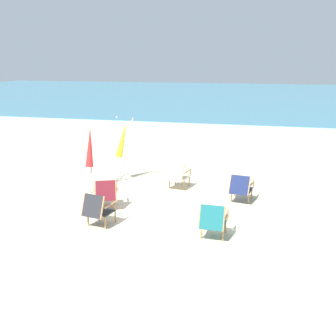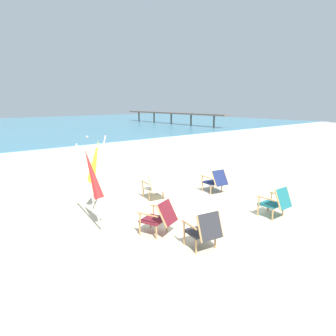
# 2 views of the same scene
# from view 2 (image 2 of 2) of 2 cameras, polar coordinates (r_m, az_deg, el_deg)

# --- Properties ---
(ground_plane) EXTENTS (80.00, 80.00, 0.00)m
(ground_plane) POSITION_cam_2_polar(r_m,az_deg,el_deg) (8.16, 6.01, -8.48)
(ground_plane) COLOR beige
(surf_band) EXTENTS (80.00, 1.10, 0.06)m
(surf_band) POSITION_cam_2_polar(r_m,az_deg,el_deg) (19.47, -23.45, 2.98)
(surf_band) COLOR white
(surf_band) RESTS_ON ground
(beach_chair_mid_center) EXTENTS (0.61, 0.72, 0.81)m
(beach_chair_mid_center) POSITION_cam_2_polar(r_m,az_deg,el_deg) (8.14, 19.96, -6.04)
(beach_chair_mid_center) COLOR #196066
(beach_chair_mid_center) RESTS_ON ground
(beach_chair_far_center) EXTENTS (0.69, 0.78, 0.81)m
(beach_chair_far_center) POSITION_cam_2_polar(r_m,az_deg,el_deg) (6.12, 6.94, -11.52)
(beach_chair_far_center) COLOR #28282D
(beach_chair_far_center) RESTS_ON ground
(beach_chair_back_left) EXTENTS (0.68, 0.84, 0.78)m
(beach_chair_back_left) POSITION_cam_2_polar(r_m,az_deg,el_deg) (9.82, 9.05, -2.33)
(beach_chair_back_left) COLOR #19234C
(beach_chair_back_left) RESTS_ON ground
(beach_chair_front_left) EXTENTS (0.80, 0.90, 0.79)m
(beach_chair_front_left) POSITION_cam_2_polar(r_m,az_deg,el_deg) (6.72, -1.60, -9.24)
(beach_chair_front_left) COLOR maroon
(beach_chair_front_left) RESTS_ON ground
(beach_chair_back_right) EXTENTS (0.71, 0.86, 0.78)m
(beach_chair_back_right) POSITION_cam_2_polar(r_m,az_deg,el_deg) (9.06, -2.41, -3.46)
(beach_chair_back_right) COLOR beige
(beach_chair_back_right) RESTS_ON ground
(umbrella_furled_yellow) EXTENTS (0.63, 0.23, 2.07)m
(umbrella_furled_yellow) POSITION_cam_2_polar(r_m,az_deg,el_deg) (8.17, -13.77, 1.13)
(umbrella_furled_yellow) COLOR #B7B2A8
(umbrella_furled_yellow) RESTS_ON ground
(umbrella_furled_red) EXTENTS (0.36, 0.84, 2.00)m
(umbrella_furled_red) POSITION_cam_2_polar(r_m,az_deg,el_deg) (6.97, -14.28, -1.22)
(umbrella_furled_red) COLOR #B7B2A8
(umbrella_furled_red) RESTS_ON ground
(pier_distant) EXTENTS (0.90, 17.97, 1.56)m
(pier_distant) POSITION_cam_2_polar(r_m,az_deg,el_deg) (38.88, 0.62, 10.31)
(pier_distant) COLOR brown
(pier_distant) RESTS_ON ground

